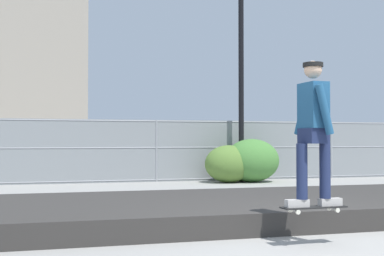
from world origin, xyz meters
The scene contains 9 objects.
ground_plane centered at (0.00, 0.00, 0.00)m, with size 120.00×120.00×0.00m, color gray.
gravel_berm centered at (0.00, 2.37, 0.15)m, with size 10.32×3.40×0.31m, color #33302D.
skateboard centered at (-0.10, 0.08, 0.44)m, with size 0.81×0.23×0.07m.
skater centered at (-0.10, 0.08, 1.43)m, with size 0.72×0.59×1.72m.
chain_fence centered at (0.00, 9.73, 0.93)m, with size 23.53×0.06×1.85m.
street_lamp centered at (2.51, 9.22, 3.99)m, with size 0.44×0.44×6.35m.
parked_car_near centered at (-2.52, 13.31, 0.84)m, with size 4.50×2.14×1.66m.
shrub_left centered at (1.97, 8.87, 0.55)m, with size 1.42×1.16×1.10m.
shrub_center centered at (2.70, 8.86, 0.64)m, with size 1.65×1.35×1.28m.
Camera 1 is at (-3.13, -5.41, 1.23)m, focal length 48.35 mm.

